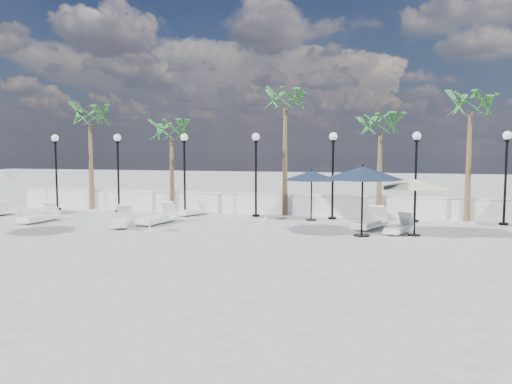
% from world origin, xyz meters
% --- Properties ---
extents(ground, '(100.00, 100.00, 0.00)m').
position_xyz_m(ground, '(0.00, 0.00, 0.00)').
color(ground, gray).
rests_on(ground, ground).
extents(balustrade, '(26.00, 0.30, 1.01)m').
position_xyz_m(balustrade, '(0.00, 7.50, 0.47)').
color(balustrade, silver).
rests_on(balustrade, ground).
extents(lamppost_0, '(0.36, 0.36, 3.84)m').
position_xyz_m(lamppost_0, '(-10.50, 6.50, 2.49)').
color(lamppost_0, black).
rests_on(lamppost_0, ground).
extents(lamppost_1, '(0.36, 0.36, 3.84)m').
position_xyz_m(lamppost_1, '(-7.00, 6.50, 2.49)').
color(lamppost_1, black).
rests_on(lamppost_1, ground).
extents(lamppost_2, '(0.36, 0.36, 3.84)m').
position_xyz_m(lamppost_2, '(-3.50, 6.50, 2.49)').
color(lamppost_2, black).
rests_on(lamppost_2, ground).
extents(lamppost_3, '(0.36, 0.36, 3.84)m').
position_xyz_m(lamppost_3, '(0.00, 6.50, 2.49)').
color(lamppost_3, black).
rests_on(lamppost_3, ground).
extents(lamppost_4, '(0.36, 0.36, 3.84)m').
position_xyz_m(lamppost_4, '(3.50, 6.50, 2.49)').
color(lamppost_4, black).
rests_on(lamppost_4, ground).
extents(lamppost_5, '(0.36, 0.36, 3.84)m').
position_xyz_m(lamppost_5, '(7.00, 6.50, 2.49)').
color(lamppost_5, black).
rests_on(lamppost_5, ground).
extents(lamppost_6, '(0.36, 0.36, 3.84)m').
position_xyz_m(lamppost_6, '(10.50, 6.50, 2.49)').
color(lamppost_6, black).
rests_on(lamppost_6, ground).
extents(palm_0, '(2.60, 2.60, 5.50)m').
position_xyz_m(palm_0, '(-9.00, 7.30, 4.53)').
color(palm_0, brown).
rests_on(palm_0, ground).
extents(palm_1, '(2.60, 2.60, 4.70)m').
position_xyz_m(palm_1, '(-4.50, 7.30, 3.75)').
color(palm_1, brown).
rests_on(palm_1, ground).
extents(palm_2, '(2.60, 2.60, 6.10)m').
position_xyz_m(palm_2, '(1.20, 7.30, 5.12)').
color(palm_2, brown).
rests_on(palm_2, ground).
extents(palm_3, '(2.60, 2.60, 4.90)m').
position_xyz_m(palm_3, '(5.50, 7.30, 3.95)').
color(palm_3, brown).
rests_on(palm_3, ground).
extents(palm_4, '(2.60, 2.60, 5.70)m').
position_xyz_m(palm_4, '(9.20, 7.30, 4.73)').
color(palm_4, brown).
rests_on(palm_4, ground).
extents(lounger_1, '(1.10, 1.74, 0.62)m').
position_xyz_m(lounger_1, '(-2.95, 6.22, 0.21)').
color(lounger_1, silver).
rests_on(lounger_1, ground).
extents(lounger_2, '(0.85, 1.98, 0.72)m').
position_xyz_m(lounger_2, '(-8.47, 2.45, 0.24)').
color(lounger_2, silver).
rests_on(lounger_2, ground).
extents(lounger_3, '(1.28, 2.09, 0.75)m').
position_xyz_m(lounger_3, '(-4.47, 2.24, 0.25)').
color(lounger_3, silver).
rests_on(lounger_3, ground).
extents(lounger_4, '(1.07, 2.20, 0.79)m').
position_xyz_m(lounger_4, '(-3.39, 3.27, 0.27)').
color(lounger_4, silver).
rests_on(lounger_4, ground).
extents(lounger_5, '(1.43, 2.16, 0.77)m').
position_xyz_m(lounger_5, '(5.18, 4.12, 0.26)').
color(lounger_5, silver).
rests_on(lounger_5, ground).
extents(lounger_6, '(1.19, 1.80, 0.65)m').
position_xyz_m(lounger_6, '(6.27, 3.27, 0.22)').
color(lounger_6, silver).
rests_on(lounger_6, ground).
extents(side_table_0, '(0.45, 0.45, 0.44)m').
position_xyz_m(side_table_0, '(-10.29, 3.41, 0.26)').
color(side_table_0, silver).
rests_on(side_table_0, ground).
extents(side_table_1, '(0.53, 0.53, 0.52)m').
position_xyz_m(side_table_1, '(-2.89, 1.49, 0.31)').
color(side_table_1, silver).
rests_on(side_table_1, ground).
extents(side_table_2, '(0.50, 0.50, 0.48)m').
position_xyz_m(side_table_2, '(0.60, 5.79, 0.29)').
color(side_table_2, silver).
rests_on(side_table_2, ground).
extents(parasol_navy_mid, '(2.48, 2.48, 2.22)m').
position_xyz_m(parasol_navy_mid, '(2.64, 5.91, 1.95)').
color(parasol_navy_mid, black).
rests_on(parasol_navy_mid, ground).
extents(parasol_navy_right, '(2.86, 2.86, 2.57)m').
position_xyz_m(parasol_navy_right, '(4.93, 2.41, 2.25)').
color(parasol_navy_right, black).
rests_on(parasol_navy_right, ground).
extents(parasol_cream_sq_a, '(4.45, 4.45, 2.19)m').
position_xyz_m(parasol_cream_sq_a, '(6.77, 2.95, 2.02)').
color(parasol_cream_sq_a, black).
rests_on(parasol_cream_sq_a, ground).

